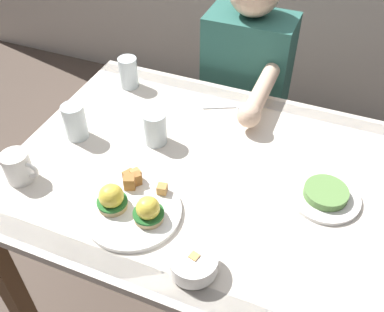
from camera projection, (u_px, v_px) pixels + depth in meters
name	position (u px, v px, depth m)	size (l,w,h in m)	color
ground_plane	(204.00, 296.00, 1.83)	(6.00, 6.00, 0.00)	brown
dining_table	(207.00, 194.00, 1.40)	(1.20, 0.90, 0.74)	silver
eggs_benedict_plate	(131.00, 206.00, 1.19)	(0.27, 0.27, 0.09)	white
fruit_bowl	(193.00, 264.00, 1.05)	(0.12, 0.12, 0.06)	white
coffee_mug	(18.00, 166.00, 1.27)	(0.11, 0.08, 0.09)	white
fork	(228.00, 107.00, 1.56)	(0.15, 0.08, 0.00)	silver
water_glass_near	(155.00, 129.00, 1.39)	(0.07, 0.07, 0.11)	silver
water_glass_far	(129.00, 74.00, 1.62)	(0.07, 0.07, 0.12)	silver
water_glass_extra	(75.00, 123.00, 1.41)	(0.07, 0.07, 0.12)	silver
side_plate	(325.00, 195.00, 1.23)	(0.20, 0.20, 0.04)	white
diner_person	(244.00, 87.00, 1.81)	(0.34, 0.54, 1.14)	#33333D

